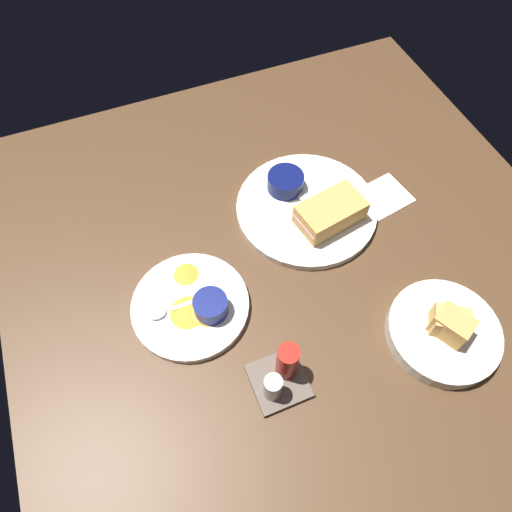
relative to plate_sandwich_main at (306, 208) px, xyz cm
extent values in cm
cube|color=#4C331E|center=(7.19, 8.97, -2.30)|extent=(110.00, 110.00, 3.00)
cylinder|color=white|center=(0.00, 0.00, 0.00)|extent=(29.08, 29.08, 1.60)
cube|color=tan|center=(-2.61, 4.87, 3.20)|extent=(14.14, 9.79, 4.80)
cube|color=#DB938E|center=(-2.61, 4.87, 3.20)|extent=(14.29, 9.24, 0.80)
cylinder|color=#0C144C|center=(2.16, -6.18, 2.58)|extent=(7.60, 7.60, 3.55)
cylinder|color=black|center=(2.16, -6.18, 3.95)|extent=(6.23, 6.23, 0.60)
cube|color=silver|center=(-2.96, 2.47, 1.05)|extent=(3.49, 5.14, 0.40)
ellipsoid|color=silver|center=(-0.16, -2.26, 1.20)|extent=(3.52, 3.87, 0.80)
cylinder|color=white|center=(29.09, 12.20, 0.00)|extent=(21.43, 21.43, 1.60)
cylinder|color=navy|center=(25.88, 14.88, 2.61)|extent=(6.12, 6.12, 3.62)
cylinder|color=olive|center=(25.88, 14.88, 4.02)|extent=(5.02, 5.02, 0.60)
cube|color=silver|center=(29.56, 12.20, 1.05)|extent=(5.50, 0.81, 0.40)
ellipsoid|color=silver|center=(35.06, 12.19, 1.20)|extent=(3.21, 2.21, 0.80)
cone|color=gold|center=(30.52, 14.03, 1.10)|extent=(7.22, 7.22, 0.60)
cone|color=gold|center=(29.96, 13.73, 1.10)|extent=(8.21, 8.21, 0.60)
cone|color=gold|center=(27.88, 6.14, 1.10)|extent=(6.20, 6.20, 0.60)
cone|color=orange|center=(26.56, 15.01, 1.10)|extent=(8.02, 8.02, 0.60)
cone|color=gold|center=(28.71, 14.26, 1.10)|extent=(6.61, 6.61, 0.60)
cylinder|color=silver|center=(-10.24, 33.94, 0.70)|extent=(19.42, 19.42, 3.00)
cube|color=tan|center=(-10.14, 34.31, 4.64)|extent=(6.65, 7.34, 4.87)
cube|color=tan|center=(-10.43, 33.62, 4.36)|extent=(7.43, 7.00, 4.32)
cube|color=brown|center=(19.62, 30.81, -0.30)|extent=(9.00, 9.00, 1.00)
cylinder|color=red|center=(17.82, 29.61, 4.45)|extent=(3.60, 3.60, 8.50)
cylinder|color=#B2B2B2|center=(21.42, 32.21, 3.20)|extent=(3.00, 3.00, 6.00)
cube|color=white|center=(-16.69, 2.86, -0.60)|extent=(12.35, 10.71, 0.40)
camera|label=1|loc=(31.23, 49.45, 75.30)|focal=31.86mm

